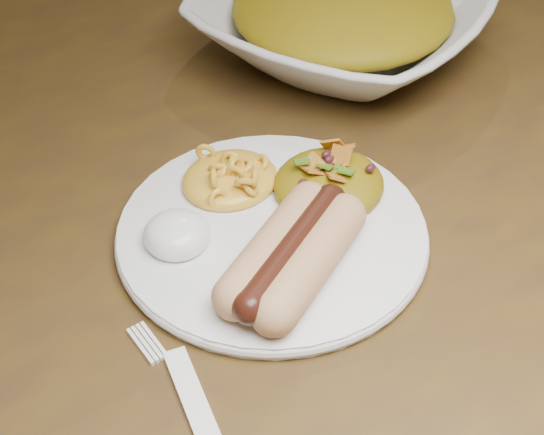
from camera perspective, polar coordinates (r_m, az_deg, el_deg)
table at (r=0.73m, az=-4.46°, el=-4.08°), size 1.60×0.90×0.75m
plate at (r=0.62m, az=-0.00°, el=-1.09°), size 0.29×0.29×0.01m
hotdog at (r=0.58m, az=1.43°, el=-2.46°), size 0.12×0.11×0.03m
mac_and_cheese at (r=0.65m, az=-2.93°, el=3.36°), size 0.09×0.08×0.03m
sour_cream at (r=0.60m, az=-6.59°, el=-0.70°), size 0.06×0.06×0.03m
taco_salad at (r=0.64m, az=3.94°, el=2.88°), size 0.09×0.08×0.04m
fork at (r=0.53m, az=-5.12°, el=-13.02°), size 0.06×0.15×0.00m
serving_bowl at (r=0.83m, az=4.80°, el=13.15°), size 0.35×0.35×0.07m
bowl_filling at (r=0.82m, az=4.87°, el=14.18°), size 0.28×0.28×0.05m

